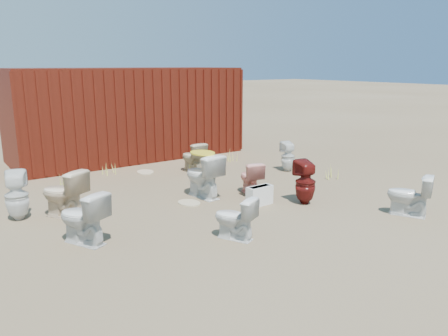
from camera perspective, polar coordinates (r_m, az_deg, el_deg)
ground at (r=8.06m, az=2.46°, el=-4.61°), size 100.00×100.00×0.00m
shipping_container at (r=12.27m, az=-12.55°, el=7.04°), size 6.00×2.40×2.40m
toilet_front_a at (r=6.50m, az=-18.00°, el=-6.20°), size 0.72×0.87×0.77m
toilet_front_pink at (r=8.56m, az=3.48°, el=-1.28°), size 0.53×0.72×0.66m
toilet_front_c at (r=6.37m, az=1.40°, el=-6.55°), size 0.59×0.72×0.64m
toilet_front_maroon at (r=8.06m, az=10.58°, el=-1.84°), size 0.42×0.43×0.81m
toilet_front_e at (r=7.95m, az=23.01°, el=-3.29°), size 0.66×0.80×0.71m
toilet_back_a at (r=7.88m, az=-25.46°, el=-3.28°), size 0.46×0.46×0.82m
toilet_back_beige_left at (r=7.70m, az=-20.24°, el=-3.15°), size 0.80×0.92×0.82m
toilet_back_beige_right at (r=10.30m, az=-4.09°, el=1.40°), size 0.43×0.72×0.72m
toilet_back_yellowlid at (r=8.32m, az=-2.78°, el=-0.98°), size 0.56×0.88×0.85m
toilet_back_e at (r=10.48m, az=8.35°, el=1.50°), size 0.39×0.39×0.71m
yellow_lid at (r=8.23m, az=-2.82°, el=1.99°), size 0.43×0.54×0.02m
loose_tank at (r=7.94m, az=4.67°, el=-3.61°), size 0.51×0.22×0.35m
loose_lid_near at (r=10.47m, az=-10.24°, el=-0.52°), size 0.46×0.55×0.02m
loose_lid_far at (r=8.06m, az=-4.58°, el=-4.56°), size 0.46×0.54×0.02m
weed_clump_a at (r=9.38m, az=-20.36°, el=-1.90°), size 0.36×0.36×0.30m
weed_clump_b at (r=10.51m, az=-4.15°, el=0.43°), size 0.32×0.32×0.28m
weed_clump_c at (r=11.47m, az=1.02°, el=1.55°), size 0.36×0.36×0.28m
weed_clump_d at (r=10.46m, az=-14.64°, el=-0.15°), size 0.30×0.30×0.24m
weed_clump_e at (r=11.50m, az=-3.25°, el=1.68°), size 0.34×0.34×0.32m
weed_clump_f at (r=10.02m, az=13.80°, el=-0.60°), size 0.28×0.28×0.27m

